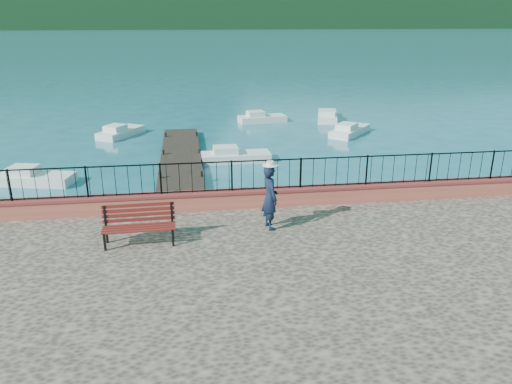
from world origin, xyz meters
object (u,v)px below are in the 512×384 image
object	(u,v)px
boat_0	(35,175)
boat_1	(236,153)
person	(270,197)
park_bench	(140,233)
boat_5	(327,114)
boat_3	(121,130)
boat_4	(262,116)
boat_2	(350,128)

from	to	relation	value
boat_0	boat_1	distance (m)	9.45
person	boat_1	world-z (taller)	person
park_bench	boat_1	bearing A→B (deg)	70.97
boat_0	boat_5	size ratio (longest dim) A/B	0.84
boat_0	boat_5	xyz separation A→B (m)	(16.74, 12.34, 0.00)
person	boat_1	bearing A→B (deg)	-13.10
park_bench	boat_3	xyz separation A→B (m)	(-2.65, 18.48, -1.12)
boat_0	boat_1	bearing A→B (deg)	27.62
boat_1	boat_4	distance (m)	10.07
boat_2	boat_4	distance (m)	6.69
boat_5	boat_1	bearing A→B (deg)	157.68
boat_2	boat_1	bearing A→B (deg)	164.22
boat_4	boat_5	size ratio (longest dim) A/B	0.82
boat_3	boat_4	size ratio (longest dim) A/B	1.00
boat_1	boat_2	distance (m)	9.17
person	boat_0	xyz separation A→B (m)	(-8.97, 8.96, -1.74)
boat_3	boat_4	world-z (taller)	same
boat_2	boat_5	xyz separation A→B (m)	(-0.07, 4.92, 0.00)
boat_2	boat_3	world-z (taller)	same
boat_1	boat_4	xyz separation A→B (m)	(2.84, 9.66, 0.00)
boat_0	boat_3	bearing A→B (deg)	86.26
person	boat_0	bearing A→B (deg)	32.78
park_bench	boat_0	xyz separation A→B (m)	(-5.34, 9.53, -1.12)
boat_1	park_bench	bearing A→B (deg)	-108.93
park_bench	boat_4	bearing A→B (deg)	71.54
person	boat_0	size ratio (longest dim) A/B	0.57
boat_0	boat_3	distance (m)	9.35
boat_2	boat_5	world-z (taller)	same
park_bench	boat_5	size ratio (longest dim) A/B	0.49
boat_1	boat_4	bearing A→B (deg)	72.35
boat_2	boat_4	size ratio (longest dim) A/B	1.10
park_bench	boat_1	distance (m)	12.56
boat_0	person	bearing A→B (deg)	-31.99
boat_3	person	bearing A→B (deg)	-129.61
boat_0	boat_5	world-z (taller)	same
park_bench	person	xyz separation A→B (m)	(3.63, 0.57, 0.62)
park_bench	boat_5	distance (m)	24.69
boat_3	park_bench	bearing A→B (deg)	-140.77
boat_5	park_bench	bearing A→B (deg)	167.50
boat_1	boat_5	size ratio (longest dim) A/B	0.88
boat_1	boat_3	size ratio (longest dim) A/B	1.07
boat_1	boat_3	bearing A→B (deg)	133.23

